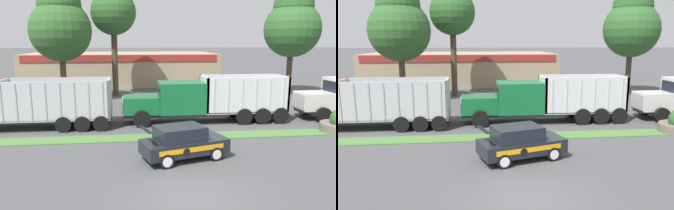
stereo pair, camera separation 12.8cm
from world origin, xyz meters
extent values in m
plane|color=#474749|center=(0.00, 0.00, 0.00)|extent=(600.00, 600.00, 0.00)
cube|color=#477538|center=(0.00, 7.67, 0.03)|extent=(120.00, 1.47, 0.06)
cube|color=yellow|center=(-7.00, 12.41, 0.00)|extent=(2.40, 0.14, 0.01)
cube|color=yellow|center=(-1.60, 12.41, 0.00)|extent=(2.40, 0.14, 0.01)
cube|color=yellow|center=(3.80, 12.41, 0.00)|extent=(2.40, 0.14, 0.01)
cube|color=yellow|center=(9.20, 12.41, 0.00)|extent=(2.40, 0.14, 0.01)
cube|color=silver|center=(11.33, 11.32, 1.36)|extent=(2.44, 2.08, 1.26)
cube|color=#B7B7BC|center=(10.08, 11.32, 1.36)|extent=(0.06, 1.77, 1.07)
cube|color=black|center=(12.53, 11.32, 2.28)|extent=(0.04, 2.16, 1.03)
cylinder|color=black|center=(11.33, 10.07, 0.55)|extent=(1.10, 0.30, 1.10)
cylinder|color=black|center=(11.33, 12.57, 0.55)|extent=(1.10, 0.30, 1.10)
cube|color=black|center=(-9.68, 10.84, 0.59)|extent=(12.24, 1.42, 0.18)
cube|color=#B7B7BC|center=(-7.06, 10.84, 0.74)|extent=(7.01, 2.58, 0.12)
cube|color=#B7B7BC|center=(-10.49, 10.84, 1.99)|extent=(0.16, 2.58, 2.50)
cube|color=#B7B7BC|center=(-3.64, 10.84, 1.99)|extent=(0.16, 2.58, 2.50)
cube|color=#B7B7BC|center=(-7.06, 9.63, 1.99)|extent=(7.01, 0.16, 2.50)
cube|color=#B7B7BC|center=(-7.06, 12.05, 1.99)|extent=(7.01, 0.16, 2.50)
cube|color=#A3A3A8|center=(-10.13, 9.53, 1.99)|extent=(0.10, 0.04, 2.37)
cube|color=#A3A3A8|center=(-9.25, 9.53, 1.99)|extent=(0.10, 0.04, 2.37)
cube|color=#A3A3A8|center=(-8.38, 9.53, 1.99)|extent=(0.10, 0.04, 2.37)
cube|color=#A3A3A8|center=(-7.50, 9.53, 1.99)|extent=(0.10, 0.04, 2.37)
cube|color=#A3A3A8|center=(-6.62, 9.53, 1.99)|extent=(0.10, 0.04, 2.37)
cube|color=#A3A3A8|center=(-5.75, 9.53, 1.99)|extent=(0.10, 0.04, 2.37)
cube|color=#A3A3A8|center=(-4.87, 9.53, 1.99)|extent=(0.10, 0.04, 2.37)
cube|color=#A3A3A8|center=(-4.00, 9.53, 1.99)|extent=(0.10, 0.04, 2.37)
cylinder|color=black|center=(-4.16, 9.57, 0.50)|extent=(1.00, 0.30, 1.00)
cylinder|color=black|center=(-4.16, 12.11, 0.50)|extent=(1.00, 0.30, 1.00)
cylinder|color=black|center=(-5.34, 9.57, 0.50)|extent=(1.00, 0.30, 1.00)
cylinder|color=black|center=(-5.34, 12.11, 0.50)|extent=(1.00, 0.30, 1.00)
cylinder|color=black|center=(-6.52, 9.57, 0.50)|extent=(1.00, 0.30, 1.00)
cylinder|color=black|center=(-6.52, 12.11, 0.50)|extent=(1.00, 0.30, 1.00)
cube|color=black|center=(3.02, 11.39, 0.66)|extent=(11.55, 1.35, 0.18)
cube|color=#146033|center=(-1.51, 11.39, 1.34)|extent=(2.49, 2.01, 1.18)
cube|color=#B7B7BC|center=(-2.79, 11.39, 1.34)|extent=(0.06, 1.72, 1.00)
cube|color=#146033|center=(1.32, 11.39, 1.82)|extent=(3.16, 2.45, 2.14)
cube|color=black|center=(-0.28, 11.39, 2.19)|extent=(0.04, 2.08, 0.96)
cylinder|color=silver|center=(3.00, 10.59, 2.61)|extent=(0.14, 0.14, 1.59)
cube|color=silver|center=(5.84, 11.39, 0.81)|extent=(5.89, 2.45, 0.12)
cube|color=silver|center=(2.98, 11.39, 2.04)|extent=(0.16, 2.45, 2.46)
cube|color=silver|center=(8.71, 11.39, 2.04)|extent=(0.16, 2.45, 2.46)
cube|color=silver|center=(5.84, 10.24, 2.04)|extent=(5.89, 0.16, 2.46)
cube|color=silver|center=(5.84, 12.53, 2.04)|extent=(5.89, 0.16, 2.46)
cube|color=#BCBCC1|center=(3.39, 10.14, 2.04)|extent=(0.10, 0.04, 2.34)
cube|color=#BCBCC1|center=(4.37, 10.14, 2.04)|extent=(0.10, 0.04, 2.34)
cube|color=#BCBCC1|center=(5.35, 10.14, 2.04)|extent=(0.10, 0.04, 2.34)
cube|color=#BCBCC1|center=(6.33, 10.14, 2.04)|extent=(0.10, 0.04, 2.34)
cube|color=#BCBCC1|center=(7.32, 10.14, 2.04)|extent=(0.10, 0.04, 2.34)
cube|color=#BCBCC1|center=(8.30, 10.14, 2.04)|extent=(0.10, 0.04, 2.34)
cylinder|color=black|center=(-1.51, 10.18, 0.57)|extent=(1.14, 0.30, 1.14)
cylinder|color=black|center=(-1.51, 12.59, 0.57)|extent=(1.14, 0.30, 1.14)
cylinder|color=black|center=(8.19, 10.18, 0.57)|extent=(1.14, 0.30, 1.14)
cylinder|color=black|center=(8.19, 12.59, 0.57)|extent=(1.14, 0.30, 1.14)
cylinder|color=black|center=(6.87, 10.18, 0.57)|extent=(1.14, 0.30, 1.14)
cylinder|color=black|center=(6.87, 12.59, 0.57)|extent=(1.14, 0.30, 1.14)
cylinder|color=black|center=(5.56, 10.18, 0.57)|extent=(1.14, 0.30, 1.14)
cylinder|color=black|center=(5.56, 12.59, 0.57)|extent=(1.14, 0.30, 1.14)
cube|color=black|center=(0.33, 3.97, 0.67)|extent=(4.50, 2.90, 0.66)
cube|color=black|center=(0.09, 3.90, 1.32)|extent=(2.64, 2.16, 0.63)
cube|color=black|center=(0.09, 3.90, 1.65)|extent=(2.64, 2.16, 0.04)
cube|color=black|center=(-1.56, 3.40, 1.69)|extent=(0.60, 1.43, 0.03)
cube|color=orange|center=(0.59, 3.10, 0.74)|extent=(3.19, 0.96, 0.23)
cylinder|color=black|center=(0.29, 3.01, 0.67)|extent=(0.35, 0.11, 0.36)
cylinder|color=black|center=(1.81, 3.52, 0.34)|extent=(0.70, 0.38, 0.67)
cylinder|color=silver|center=(1.84, 3.42, 0.34)|extent=(0.46, 0.15, 0.47)
cylinder|color=black|center=(1.32, 5.16, 0.34)|extent=(0.70, 0.38, 0.67)
cylinder|color=silver|center=(1.29, 5.26, 0.34)|extent=(0.46, 0.15, 0.47)
cylinder|color=black|center=(-0.66, 2.78, 0.34)|extent=(0.70, 0.38, 0.67)
cylinder|color=silver|center=(-0.63, 2.68, 0.34)|extent=(0.46, 0.15, 0.47)
cylinder|color=black|center=(-1.15, 4.42, 0.34)|extent=(0.70, 0.38, 0.67)
cylinder|color=silver|center=(-1.18, 4.52, 0.34)|extent=(0.46, 0.15, 0.47)
cube|color=#9E896B|center=(-3.30, 34.60, 2.07)|extent=(24.54, 12.00, 4.14)
cube|color=maroon|center=(-3.30, 28.55, 3.69)|extent=(23.31, 0.10, 0.80)
cylinder|color=#473828|center=(-3.82, 23.55, 3.67)|extent=(0.62, 0.62, 7.33)
sphere|color=#2D5B28|center=(-3.82, 23.55, 8.60)|extent=(4.61, 4.61, 4.61)
cylinder|color=#473828|center=(14.87, 22.63, 2.66)|extent=(0.58, 0.58, 5.32)
sphere|color=#2D5B28|center=(14.87, 22.63, 6.94)|extent=(5.87, 5.87, 5.87)
sphere|color=#2D5B28|center=(14.87, 22.63, 9.29)|extent=(4.11, 4.11, 4.11)
cylinder|color=#473828|center=(-8.54, 20.69, 2.55)|extent=(0.56, 0.56, 5.11)
sphere|color=#2D5B28|center=(-8.54, 20.69, 6.67)|extent=(5.69, 5.69, 5.69)
sphere|color=#2D5B28|center=(-8.54, 20.69, 8.95)|extent=(3.99, 3.99, 3.99)
camera|label=1|loc=(-2.19, -11.16, 5.67)|focal=35.00mm
camera|label=2|loc=(-2.06, -11.18, 5.67)|focal=35.00mm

